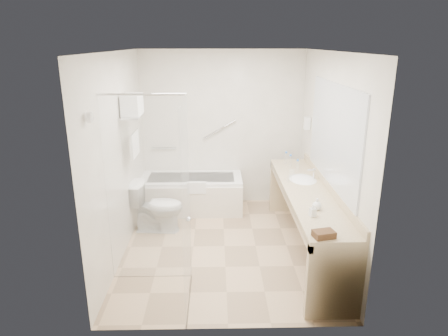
{
  "coord_description": "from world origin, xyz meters",
  "views": [
    {
      "loc": [
        -0.11,
        -4.75,
        2.61
      ],
      "look_at": [
        0.0,
        0.3,
        1.0
      ],
      "focal_mm": 32.0,
      "sensor_mm": 36.0,
      "label": 1
    }
  ],
  "objects_px": {
    "bathtub": "(192,193)",
    "water_bottle_left": "(290,161)",
    "amenity_basket": "(324,234)",
    "vanity_counter": "(306,206)",
    "toilet": "(157,207)"
  },
  "relations": [
    {
      "from": "amenity_basket",
      "to": "toilet",
      "type": "bearing_deg",
      "value": 134.1
    },
    {
      "from": "amenity_basket",
      "to": "bathtub",
      "type": "bearing_deg",
      "value": 117.96
    },
    {
      "from": "bathtub",
      "to": "vanity_counter",
      "type": "distance_m",
      "value": 2.09
    },
    {
      "from": "vanity_counter",
      "to": "amenity_basket",
      "type": "xyz_separation_m",
      "value": [
        -0.12,
        -1.25,
        0.24
      ]
    },
    {
      "from": "toilet",
      "to": "amenity_basket",
      "type": "height_order",
      "value": "amenity_basket"
    },
    {
      "from": "bathtub",
      "to": "water_bottle_left",
      "type": "relative_size",
      "value": 8.7
    },
    {
      "from": "bathtub",
      "to": "water_bottle_left",
      "type": "xyz_separation_m",
      "value": [
        1.49,
        -0.41,
        0.66
      ]
    },
    {
      "from": "bathtub",
      "to": "amenity_basket",
      "type": "relative_size",
      "value": 8.07
    },
    {
      "from": "bathtub",
      "to": "vanity_counter",
      "type": "height_order",
      "value": "vanity_counter"
    },
    {
      "from": "bathtub",
      "to": "vanity_counter",
      "type": "relative_size",
      "value": 0.59
    },
    {
      "from": "toilet",
      "to": "water_bottle_left",
      "type": "distance_m",
      "value": 2.04
    },
    {
      "from": "amenity_basket",
      "to": "water_bottle_left",
      "type": "xyz_separation_m",
      "value": [
        0.08,
        2.23,
        0.05
      ]
    },
    {
      "from": "vanity_counter",
      "to": "amenity_basket",
      "type": "distance_m",
      "value": 1.28
    },
    {
      "from": "vanity_counter",
      "to": "amenity_basket",
      "type": "relative_size",
      "value": 13.62
    },
    {
      "from": "toilet",
      "to": "vanity_counter",
      "type": "bearing_deg",
      "value": -104.21
    }
  ]
}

